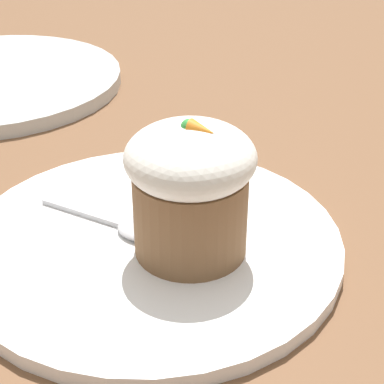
% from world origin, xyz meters
% --- Properties ---
extents(ground_plane, '(4.00, 4.00, 0.00)m').
position_xyz_m(ground_plane, '(0.00, 0.00, 0.00)').
color(ground_plane, brown).
extents(dessert_plate, '(0.26, 0.26, 0.01)m').
position_xyz_m(dessert_plate, '(0.00, 0.00, 0.01)').
color(dessert_plate, white).
rests_on(dessert_plate, ground_plane).
extents(carrot_cake, '(0.08, 0.08, 0.09)m').
position_xyz_m(carrot_cake, '(0.03, 0.00, 0.06)').
color(carrot_cake, brown).
rests_on(carrot_cake, dessert_plate).
extents(spoon, '(0.11, 0.03, 0.01)m').
position_xyz_m(spoon, '(-0.02, -0.00, 0.01)').
color(spoon, '#B7B7BC').
rests_on(spoon, dessert_plate).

